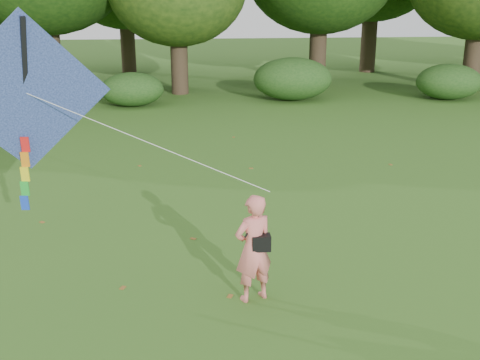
{
  "coord_description": "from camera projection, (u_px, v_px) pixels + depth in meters",
  "views": [
    {
      "loc": [
        -1.77,
        -8.52,
        4.96
      ],
      "look_at": [
        -0.8,
        2.0,
        1.5
      ],
      "focal_mm": 45.0,
      "sensor_mm": 36.0,
      "label": 1
    }
  ],
  "objects": [
    {
      "name": "shrub_band",
      "position": [
        209.0,
        83.0,
        26.09
      ],
      "size": [
        39.15,
        3.22,
        1.88
      ],
      "color": "#264919",
      "rests_on": "ground"
    },
    {
      "name": "bystander_left",
      "position": [
        53.0,
        82.0,
        25.88
      ],
      "size": [
        1.1,
        0.98,
        1.86
      ],
      "primitive_type": "imported",
      "rotation": [
        0.0,
        0.0,
        0.37
      ],
      "color": "#21212C",
      "rests_on": "ground"
    },
    {
      "name": "flying_kite",
      "position": [
        26.0,
        95.0,
        9.78
      ],
      "size": [
        5.19,
        1.71,
        3.4
      ],
      "color": "#233C9A",
      "rests_on": "ground"
    },
    {
      "name": "crossbody_bag",
      "position": [
        261.0,
        242.0,
        9.6
      ],
      "size": [
        0.43,
        0.2,
        0.72
      ],
      "color": "black",
      "rests_on": "ground"
    },
    {
      "name": "man_kite_flyer",
      "position": [
        253.0,
        248.0,
        9.66
      ],
      "size": [
        0.78,
        0.66,
        1.82
      ],
      "primitive_type": "imported",
      "rotation": [
        0.0,
        0.0,
        3.54
      ],
      "color": "#E4736B",
      "rests_on": "ground"
    },
    {
      "name": "ground",
      "position": [
        300.0,
        304.0,
        9.76
      ],
      "size": [
        100.0,
        100.0,
        0.0
      ],
      "primitive_type": "plane",
      "color": "#265114",
      "rests_on": "ground"
    },
    {
      "name": "fallen_leaves",
      "position": [
        244.0,
        217.0,
        13.37
      ],
      "size": [
        9.43,
        13.64,
        0.01
      ],
      "color": "brown",
      "rests_on": "ground"
    }
  ]
}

